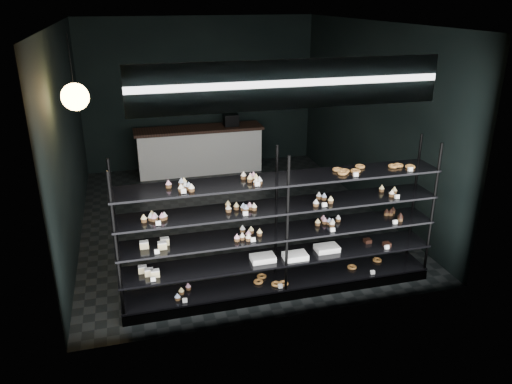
% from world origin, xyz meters
% --- Properties ---
extents(room, '(5.01, 6.01, 3.20)m').
position_xyz_m(room, '(0.00, 0.00, 1.60)').
color(room, black).
rests_on(room, ground).
extents(display_shelf, '(4.00, 0.50, 1.91)m').
position_xyz_m(display_shelf, '(0.07, -2.45, 0.63)').
color(display_shelf, black).
rests_on(display_shelf, room).
extents(signage, '(3.30, 0.05, 0.50)m').
position_xyz_m(signage, '(0.00, -2.93, 2.75)').
color(signage, '#0B183A').
rests_on(signage, room).
extents(pendant_lamp, '(0.33, 0.33, 0.89)m').
position_xyz_m(pendant_lamp, '(-2.20, -1.39, 2.45)').
color(pendant_lamp, black).
rests_on(pendant_lamp, room).
extents(service_counter, '(2.70, 0.65, 1.23)m').
position_xyz_m(service_counter, '(-0.13, 2.50, 0.50)').
color(service_counter, silver).
rests_on(service_counter, room).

